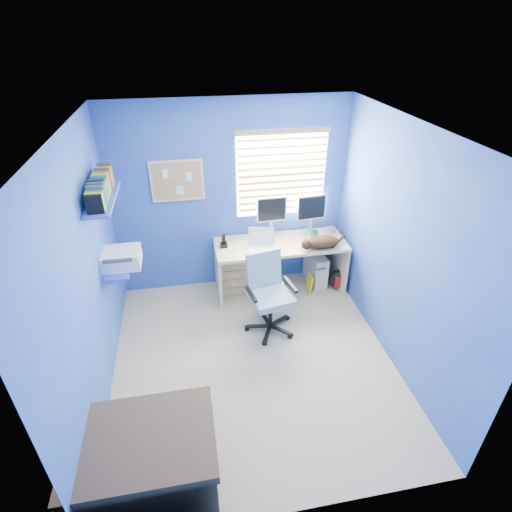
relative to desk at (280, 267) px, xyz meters
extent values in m
cube|color=tan|center=(-0.59, -1.26, -0.37)|extent=(3.00, 3.20, 0.00)
cube|color=white|center=(-0.59, -1.26, 2.13)|extent=(3.00, 3.20, 0.00)
cube|color=#386AA9|center=(-0.59, 0.34, 0.88)|extent=(3.00, 0.01, 2.50)
cube|color=#386AA9|center=(-0.59, -2.86, 0.88)|extent=(3.00, 0.01, 2.50)
cube|color=#386AA9|center=(-2.09, -1.26, 0.88)|extent=(0.01, 3.20, 2.50)
cube|color=#386AA9|center=(0.91, -1.26, 0.88)|extent=(0.01, 3.20, 2.50)
cube|color=tan|center=(0.00, 0.00, 0.00)|extent=(1.70, 0.65, 0.74)
cube|color=silver|center=(-0.27, -0.10, 0.48)|extent=(0.37, 0.31, 0.22)
cube|color=silver|center=(-0.07, 0.26, 0.64)|extent=(0.40, 0.13, 0.54)
cube|color=silver|center=(0.46, 0.23, 0.64)|extent=(0.41, 0.15, 0.54)
cube|color=black|center=(-0.74, 0.05, 0.45)|extent=(0.10, 0.11, 0.17)
imported|color=#25815E|center=(0.47, 0.05, 0.42)|extent=(0.10, 0.09, 0.10)
cylinder|color=silver|center=(0.72, 0.16, 0.41)|extent=(0.13, 0.13, 0.07)
ellipsoid|color=black|center=(0.49, -0.21, 0.45)|extent=(0.47, 0.31, 0.16)
cube|color=beige|center=(0.54, 0.09, -0.14)|extent=(0.24, 0.46, 0.45)
cube|color=tan|center=(-0.62, 0.10, -0.10)|extent=(0.35, 0.28, 0.54)
cube|color=yellow|center=(0.40, -0.11, -0.25)|extent=(0.03, 0.17, 0.24)
ellipsoid|color=black|center=(0.80, -0.11, -0.22)|extent=(0.25, 0.19, 0.29)
cube|color=brown|center=(-1.66, -2.38, -0.11)|extent=(1.08, 0.77, 0.52)
cylinder|color=black|center=(-0.30, -0.78, -0.34)|extent=(0.66, 0.66, 0.06)
cylinder|color=black|center=(-0.30, -0.78, -0.12)|extent=(0.06, 0.06, 0.39)
cube|color=#9DA8B0|center=(-0.30, -0.78, 0.12)|extent=(0.54, 0.54, 0.08)
cube|color=#9DA8B0|center=(-0.34, -0.57, 0.38)|extent=(0.42, 0.14, 0.44)
cube|color=white|center=(0.06, 0.33, 1.18)|extent=(1.15, 0.01, 1.10)
cube|color=#AE794C|center=(0.06, 0.30, 1.18)|extent=(1.10, 0.03, 1.00)
cube|color=tan|center=(-1.24, 0.33, 1.18)|extent=(0.64, 0.02, 0.52)
cube|color=tan|center=(-1.24, 0.32, 1.18)|extent=(0.58, 0.01, 0.46)
cube|color=#394CC3|center=(-1.95, -0.51, 0.55)|extent=(0.26, 0.55, 0.03)
cube|color=silver|center=(-1.91, -0.51, 0.65)|extent=(0.42, 0.34, 0.18)
cube|color=#394CC3|center=(-1.96, -0.51, 1.35)|extent=(0.24, 0.90, 0.03)
cube|color=navy|center=(-1.97, -0.51, 1.48)|extent=(0.15, 0.80, 0.22)
camera|label=1|loc=(-1.13, -4.38, 2.91)|focal=28.00mm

